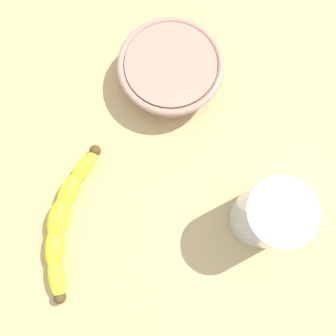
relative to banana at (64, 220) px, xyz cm
name	(u,v)px	position (x,y,z in cm)	size (l,w,h in cm)	color
wooden_tabletop	(151,155)	(-11.17, 13.49, -3.19)	(120.00, 120.00, 3.00)	tan
banana	(64,220)	(0.00, 0.00, 0.00)	(24.29, 8.73, 3.38)	yellow
smoothie_glass	(269,215)	(-0.14, 30.92, 4.48)	(9.43, 9.43, 12.75)	silver
ceramic_bowl	(171,70)	(-24.67, 16.86, 1.53)	(17.61, 17.61, 5.46)	tan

